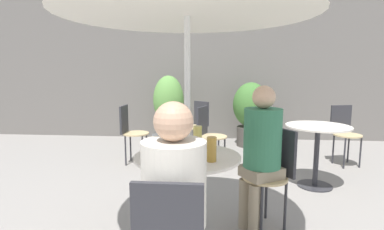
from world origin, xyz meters
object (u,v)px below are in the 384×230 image
object	(u,v)px
beer_glass_2	(212,149)
potted_plant_1	(251,111)
cafe_table_near	(188,176)
bistro_chair_3	(344,129)
bistro_chair_5	(130,128)
potted_plant_0	(169,107)
beer_glass_0	(198,137)
bistro_chair_2	(208,131)
bistro_chair_4	(198,122)
bistro_chair_1	(273,168)
seated_person_1	(261,145)
beer_glass_1	(157,145)
cafe_table_far	(317,141)
seated_person_0	(174,194)

from	to	relation	value
beer_glass_2	potted_plant_1	size ratio (longest dim) A/B	0.15
cafe_table_near	bistro_chair_3	xyz separation A→B (m)	(2.10, 2.37, -0.05)
bistro_chair_5	potted_plant_0	xyz separation A→B (m)	(0.38, 1.27, 0.18)
beer_glass_0	potted_plant_0	distance (m)	3.28
beer_glass_0	potted_plant_0	size ratio (longest dim) A/B	0.14
bistro_chair_2	bistro_chair_4	xyz separation A→B (m)	(-0.20, 0.77, 0.00)
bistro_chair_1	bistro_chair_3	distance (m)	2.39
cafe_table_near	bistro_chair_5	xyz separation A→B (m)	(-1.08, 2.13, -0.05)
bistro_chair_3	seated_person_1	world-z (taller)	seated_person_1
beer_glass_2	potted_plant_1	xyz separation A→B (m)	(0.65, 3.53, -0.18)
cafe_table_near	seated_person_1	size ratio (longest dim) A/B	0.64
seated_person_1	beer_glass_1	distance (m)	0.91
beer_glass_2	potted_plant_0	xyz separation A→B (m)	(-0.88, 3.54, -0.12)
cafe_table_far	bistro_chair_4	world-z (taller)	bistro_chair_4
beer_glass_2	bistro_chair_2	bearing A→B (deg)	92.55
bistro_chair_2	seated_person_1	xyz separation A→B (m)	(0.51, -1.70, 0.22)
bistro_chair_4	potted_plant_0	world-z (taller)	potted_plant_0
cafe_table_near	bistro_chair_4	xyz separation A→B (m)	(-0.11, 2.81, -0.05)
cafe_table_near	bistro_chair_2	world-z (taller)	bistro_chair_2
cafe_table_near	bistro_chair_5	distance (m)	2.39
bistro_chair_4	beer_glass_0	xyz separation A→B (m)	(0.17, -2.59, 0.30)
seated_person_1	potted_plant_0	size ratio (longest dim) A/B	0.96
bistro_chair_5	seated_person_0	xyz separation A→B (m)	(1.08, -2.81, 0.19)
bistro_chair_3	beer_glass_2	distance (m)	3.16
bistro_chair_3	potted_plant_1	distance (m)	1.63
cafe_table_near	beer_glass_1	xyz separation A→B (m)	(-0.22, -0.05, 0.25)
cafe_table_near	bistro_chair_5	size ratio (longest dim) A/B	0.91
cafe_table_near	bistro_chair_5	world-z (taller)	bistro_chair_5
cafe_table_far	beer_glass_0	distance (m)	1.81
seated_person_1	potted_plant_1	distance (m)	3.06
bistro_chair_5	seated_person_1	size ratio (longest dim) A/B	0.70
cafe_table_far	beer_glass_0	bearing A→B (deg)	-138.53
cafe_table_far	seated_person_0	xyz separation A→B (m)	(-1.40, -2.09, 0.16)
bistro_chair_4	potted_plant_0	bearing A→B (deg)	177.30
bistro_chair_3	seated_person_0	world-z (taller)	seated_person_0
cafe_table_near	seated_person_1	distance (m)	0.70
seated_person_1	seated_person_0	bearing A→B (deg)	-60.04
beer_glass_0	bistro_chair_1	bearing A→B (deg)	16.44
cafe_table_near	beer_glass_2	world-z (taller)	beer_glass_2
bistro_chair_5	bistro_chair_4	bearing A→B (deg)	-55.17
bistro_chair_3	potted_plant_0	bearing A→B (deg)	144.86
bistro_chair_1	potted_plant_0	world-z (taller)	potted_plant_0
beer_glass_2	cafe_table_near	bearing A→B (deg)	143.66
bistro_chair_4	seated_person_0	distance (m)	3.49
cafe_table_near	bistro_chair_1	distance (m)	0.82
bistro_chair_2	beer_glass_0	size ratio (longest dim) A/B	4.72
potted_plant_0	bistro_chair_2	bearing A→B (deg)	-59.97
potted_plant_0	beer_glass_0	bearing A→B (deg)	-76.53
cafe_table_far	beer_glass_2	world-z (taller)	beer_glass_2
bistro_chair_3	potted_plant_1	xyz separation A→B (m)	(-1.26, 1.02, 0.12)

